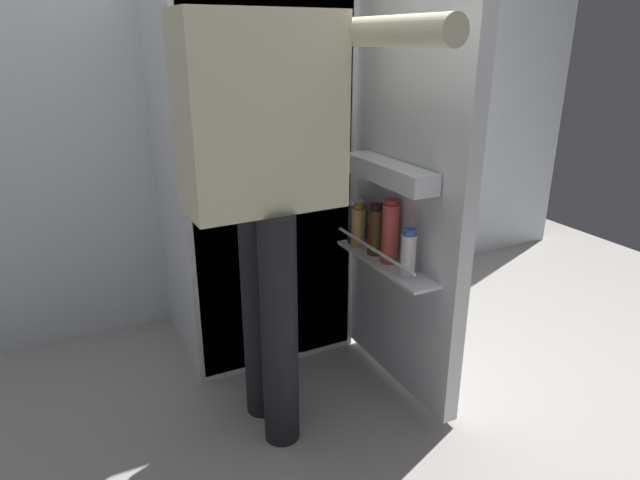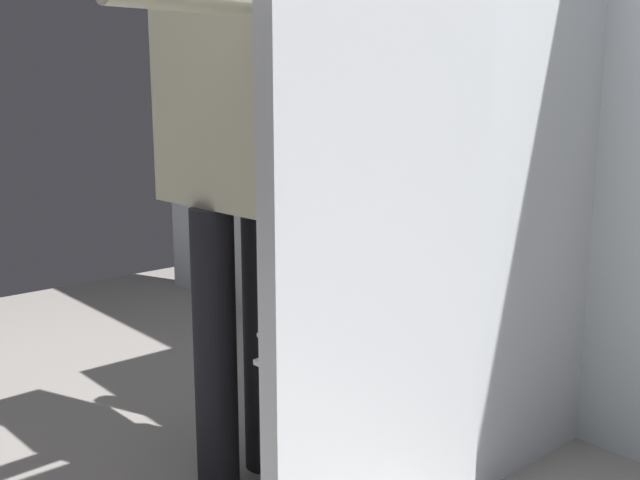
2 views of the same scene
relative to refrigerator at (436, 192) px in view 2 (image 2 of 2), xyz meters
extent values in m
cube|color=silver|center=(-0.03, 0.42, 0.42)|extent=(4.40, 0.10, 2.45)
cube|color=silver|center=(-0.03, 0.06, 0.00)|extent=(0.69, 0.61, 1.62)
cube|color=white|center=(-0.03, -0.24, 0.00)|extent=(0.65, 0.01, 1.58)
cube|color=white|center=(-0.03, -0.19, 0.05)|extent=(0.61, 0.09, 0.01)
cube|color=silver|center=(0.34, -0.57, 0.01)|extent=(0.06, 0.66, 1.58)
cube|color=white|center=(0.26, -0.57, -0.28)|extent=(0.11, 0.53, 0.01)
cylinder|color=silver|center=(0.21, -0.57, -0.22)|extent=(0.01, 0.51, 0.01)
cube|color=white|center=(0.26, -0.57, 0.06)|extent=(0.10, 0.45, 0.07)
cylinder|color=white|center=(0.25, -0.72, -0.20)|extent=(0.05, 0.05, 0.15)
cylinder|color=#335BB2|center=(0.25, -0.72, -0.11)|extent=(0.05, 0.05, 0.02)
cylinder|color=tan|center=(0.25, -0.38, -0.20)|extent=(0.06, 0.06, 0.15)
cylinder|color=#996623|center=(0.25, -0.38, -0.12)|extent=(0.04, 0.04, 0.02)
cylinder|color=#DB4C47|center=(0.27, -0.59, -0.17)|extent=(0.06, 0.06, 0.22)
cylinder|color=#B22D28|center=(0.27, -0.59, -0.05)|extent=(0.05, 0.05, 0.02)
cylinder|color=brown|center=(0.27, -0.50, -0.19)|extent=(0.06, 0.06, 0.17)
cylinder|color=black|center=(0.27, -0.50, -0.09)|extent=(0.05, 0.05, 0.02)
cylinder|color=#333842|center=(0.26, -0.35, -0.20)|extent=(0.06, 0.06, 0.16)
cylinder|color=silver|center=(0.26, -0.35, -0.11)|extent=(0.05, 0.05, 0.02)
cylinder|color=red|center=(-0.17, -0.19, 0.10)|extent=(0.09, 0.09, 0.09)
cylinder|color=black|center=(-0.21, -0.50, -0.41)|extent=(0.12, 0.12, 0.81)
cylinder|color=black|center=(-0.20, -0.68, -0.41)|extent=(0.12, 0.12, 0.81)
cube|color=beige|center=(-0.21, -0.59, 0.28)|extent=(0.48, 0.24, 0.57)
cylinder|color=beige|center=(-0.22, -0.35, 0.26)|extent=(0.08, 0.08, 0.54)
camera|label=1|loc=(-0.77, -2.13, 0.49)|focal=30.78mm
camera|label=2|loc=(1.49, -1.76, 0.32)|focal=42.57mm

